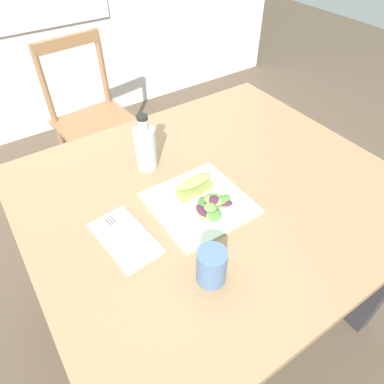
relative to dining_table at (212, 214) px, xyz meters
name	(u,v)px	position (x,y,z in m)	size (l,w,h in m)	color
ground_plane	(184,317)	(-0.12, 0.01, -0.62)	(8.39, 8.39, 0.00)	brown
dining_table	(212,214)	(0.00, 0.00, 0.00)	(1.15, 1.02, 0.74)	#997551
chair_wooden_far	(94,121)	(-0.02, 1.08, -0.17)	(0.43, 0.43, 0.87)	#8E6642
plate_lunch	(199,203)	(-0.08, -0.03, 0.12)	(0.28, 0.28, 0.01)	beige
sandwich_half_front	(194,186)	(-0.07, 0.01, 0.16)	(0.12, 0.05, 0.06)	tan
salad_mixed_greens	(212,205)	(-0.06, -0.08, 0.15)	(0.13, 0.11, 0.03)	#84A84C
napkin_folded	(125,238)	(-0.32, -0.03, 0.12)	(0.12, 0.22, 0.00)	silver
fork_on_napkin	(122,233)	(-0.33, -0.01, 0.13)	(0.04, 0.19, 0.00)	silver
bottle_cold_brew	(147,149)	(-0.12, 0.22, 0.19)	(0.07, 0.07, 0.20)	black
cup_extra_side	(212,266)	(-0.20, -0.26, 0.17)	(0.07, 0.07, 0.10)	#4C6B93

